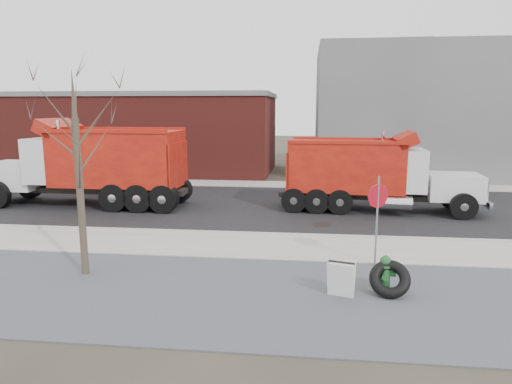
# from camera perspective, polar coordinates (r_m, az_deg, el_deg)

# --- Properties ---
(ground) EXTENTS (120.00, 120.00, 0.00)m
(ground) POSITION_cam_1_polar(r_m,az_deg,el_deg) (14.09, -3.79, -7.06)
(ground) COLOR #383328
(ground) RESTS_ON ground
(gravel_verge) EXTENTS (60.00, 5.00, 0.03)m
(gravel_verge) POSITION_cam_1_polar(r_m,az_deg,el_deg) (10.86, -7.14, -12.45)
(gravel_verge) COLOR slate
(gravel_verge) RESTS_ON ground
(sidewalk) EXTENTS (60.00, 2.50, 0.06)m
(sidewalk) POSITION_cam_1_polar(r_m,az_deg,el_deg) (14.31, -3.62, -6.65)
(sidewalk) COLOR #9E9B93
(sidewalk) RESTS_ON ground
(curb) EXTENTS (60.00, 0.15, 0.11)m
(curb) POSITION_cam_1_polar(r_m,az_deg,el_deg) (15.54, -2.78, -5.17)
(curb) COLOR #9E9B93
(curb) RESTS_ON ground
(road) EXTENTS (60.00, 9.40, 0.02)m
(road) POSITION_cam_1_polar(r_m,az_deg,el_deg) (20.12, -0.61, -1.70)
(road) COLOR black
(road) RESTS_ON ground
(far_sidewalk) EXTENTS (60.00, 2.00, 0.06)m
(far_sidewalk) POSITION_cam_1_polar(r_m,az_deg,el_deg) (25.68, 0.95, 0.98)
(far_sidewalk) COLOR #9E9B93
(far_sidewalk) RESTS_ON ground
(building_grey) EXTENTS (12.00, 10.00, 8.00)m
(building_grey) POSITION_cam_1_polar(r_m,az_deg,el_deg) (31.91, 18.61, 9.44)
(building_grey) COLOR slate
(building_grey) RESTS_ON ground
(building_brick) EXTENTS (20.20, 8.20, 5.30)m
(building_brick) POSITION_cam_1_polar(r_m,az_deg,el_deg) (32.72, -16.00, 7.23)
(building_brick) COLOR maroon
(building_brick) RESTS_ON ground
(bare_tree) EXTENTS (3.20, 3.20, 5.20)m
(bare_tree) POSITION_cam_1_polar(r_m,az_deg,el_deg) (12.06, -21.49, 5.28)
(bare_tree) COLOR #382D23
(bare_tree) RESTS_ON ground
(fire_hydrant) EXTENTS (0.50, 0.49, 0.89)m
(fire_hydrant) POSITION_cam_1_polar(r_m,az_deg,el_deg) (11.17, 15.80, -9.98)
(fire_hydrant) COLOR #276632
(fire_hydrant) RESTS_ON ground
(truck_tire) EXTENTS (1.02, 0.91, 0.86)m
(truck_tire) POSITION_cam_1_polar(r_m,az_deg,el_deg) (10.97, 16.38, -10.39)
(truck_tire) COLOR black
(truck_tire) RESTS_ON ground
(stop_sign) EXTENTS (0.60, 0.37, 2.48)m
(stop_sign) POSITION_cam_1_polar(r_m,az_deg,el_deg) (12.49, 14.96, -1.57)
(stop_sign) COLOR gray
(stop_sign) RESTS_ON ground
(sandwich_board) EXTENTS (0.67, 0.52, 0.83)m
(sandwich_board) POSITION_cam_1_polar(r_m,az_deg,el_deg) (10.61, 10.59, -10.63)
(sandwich_board) COLOR silver
(sandwich_board) RESTS_ON ground
(dump_truck_red_a) EXTENTS (8.20, 2.79, 3.29)m
(dump_truck_red_a) POSITION_cam_1_polar(r_m,az_deg,el_deg) (19.43, 14.10, 2.54)
(dump_truck_red_a) COLOR black
(dump_truck_red_a) RESTS_ON ground
(dump_truck_red_b) EXTENTS (8.94, 2.70, 3.75)m
(dump_truck_red_b) POSITION_cam_1_polar(r_m,az_deg,el_deg) (21.08, -19.71, 3.48)
(dump_truck_red_b) COLOR black
(dump_truck_red_b) RESTS_ON ground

